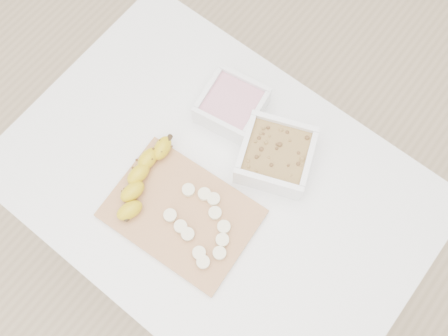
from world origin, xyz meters
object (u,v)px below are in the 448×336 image
Objects in this scene: bowl_granola at (276,155)px; cutting_board at (182,213)px; table at (217,196)px; banana at (142,179)px; bowl_yogurt at (232,105)px.

cutting_board is at bearing -110.74° from bowl_granola.
bowl_granola reaches higher than cutting_board.
banana reaches higher than table.
bowl_granola is (0.07, 0.14, 0.13)m from table.
cutting_board is at bearing -75.72° from bowl_yogurt.
table is at bearing -117.76° from bowl_granola.
banana is (-0.05, -0.28, -0.00)m from bowl_yogurt.
table is 3.02× the size of cutting_board.
banana is (-0.21, -0.24, -0.01)m from bowl_granola.
bowl_granola is at bearing 46.09° from banana.
cutting_board is at bearing -100.56° from table.
bowl_yogurt reaches higher than cutting_board.
banana reaches higher than cutting_board.
table is at bearing -62.75° from bowl_yogurt.
table is 0.20m from bowl_granola.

